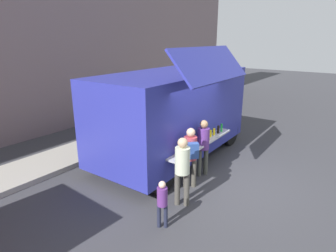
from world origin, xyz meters
TOP-DOWN VIEW (x-y plane):
  - ground_plane at (0.00, 0.00)m, footprint 60.00×60.00m
  - curb_strip at (-3.40, 4.55)m, footprint 28.00×1.60m
  - food_truck_main at (0.61, 1.93)m, footprint 5.61×3.23m
  - trash_bin at (4.47, 4.25)m, footprint 0.60×0.60m
  - customer_front_ordering at (0.01, 0.50)m, footprint 0.33×0.33m
  - customer_mid_with_backpack at (-0.82, 0.38)m, footprint 0.49×0.50m
  - customer_rear_waiting at (-1.60, 0.11)m, footprint 0.33×0.33m
  - child_near_queue at (-2.52, -0.03)m, footprint 0.21×0.21m

SIDE VIEW (x-z plane):
  - ground_plane at x=0.00m, z-range 0.00..0.00m
  - curb_strip at x=-3.40m, z-range 0.00..0.15m
  - trash_bin at x=4.47m, z-range 0.00..1.03m
  - child_near_queue at x=-2.52m, z-range 0.10..1.14m
  - customer_front_ordering at x=0.01m, z-range 0.16..1.76m
  - customer_mid_with_backpack at x=-0.82m, z-range 0.18..1.78m
  - customer_rear_waiting at x=-1.60m, z-range 0.16..1.80m
  - food_truck_main at x=0.61m, z-range -0.25..3.25m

